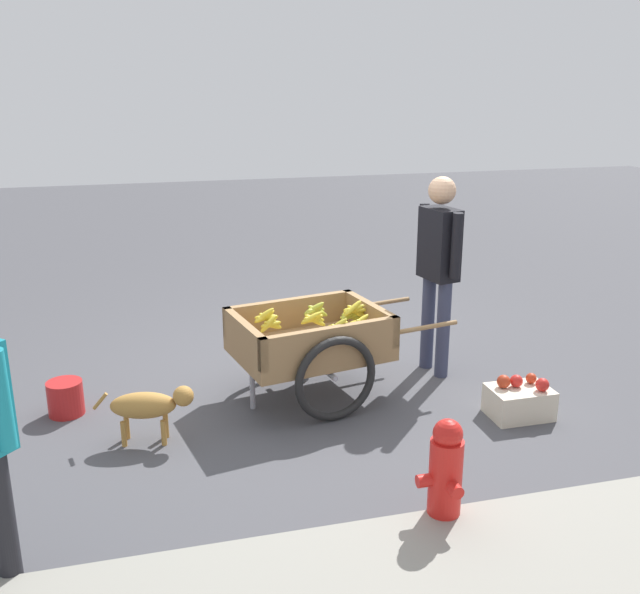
{
  "coord_description": "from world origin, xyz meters",
  "views": [
    {
      "loc": [
        1.42,
        5.21,
        2.38
      ],
      "look_at": [
        0.08,
        0.11,
        0.75
      ],
      "focal_mm": 40.24,
      "sensor_mm": 36.0,
      "label": 1
    }
  ],
  "objects_px": {
    "vendor_person": "(439,258)",
    "fire_hydrant": "(445,477)",
    "fruit_cart": "(311,343)",
    "dog": "(149,405)",
    "apple_crate": "(519,400)",
    "plastic_bucket": "(66,398)"
  },
  "relations": [
    {
      "from": "vendor_person",
      "to": "dog",
      "type": "distance_m",
      "value": 2.53
    },
    {
      "from": "dog",
      "to": "apple_crate",
      "type": "distance_m",
      "value": 2.63
    },
    {
      "from": "apple_crate",
      "to": "plastic_bucket",
      "type": "bearing_deg",
      "value": -15.26
    },
    {
      "from": "fruit_cart",
      "to": "apple_crate",
      "type": "relative_size",
      "value": 4.01
    },
    {
      "from": "fruit_cart",
      "to": "plastic_bucket",
      "type": "relative_size",
      "value": 6.85
    },
    {
      "from": "plastic_bucket",
      "to": "dog",
      "type": "bearing_deg",
      "value": 135.18
    },
    {
      "from": "dog",
      "to": "plastic_bucket",
      "type": "relative_size",
      "value": 2.58
    },
    {
      "from": "fruit_cart",
      "to": "vendor_person",
      "type": "distance_m",
      "value": 1.26
    },
    {
      "from": "dog",
      "to": "fire_hydrant",
      "type": "distance_m",
      "value": 2.07
    },
    {
      "from": "vendor_person",
      "to": "plastic_bucket",
      "type": "relative_size",
      "value": 6.34
    },
    {
      "from": "vendor_person",
      "to": "fire_hydrant",
      "type": "xyz_separation_m",
      "value": [
        0.84,
        2.08,
        -0.65
      ]
    },
    {
      "from": "vendor_person",
      "to": "apple_crate",
      "type": "relative_size",
      "value": 3.72
    },
    {
      "from": "fruit_cart",
      "to": "dog",
      "type": "xyz_separation_m",
      "value": [
        1.23,
        0.42,
        -0.17
      ]
    },
    {
      "from": "vendor_person",
      "to": "fire_hydrant",
      "type": "relative_size",
      "value": 2.44
    },
    {
      "from": "fruit_cart",
      "to": "vendor_person",
      "type": "relative_size",
      "value": 1.08
    },
    {
      "from": "dog",
      "to": "apple_crate",
      "type": "bearing_deg",
      "value": 173.71
    },
    {
      "from": "dog",
      "to": "plastic_bucket",
      "type": "distance_m",
      "value": 0.84
    },
    {
      "from": "fruit_cart",
      "to": "vendor_person",
      "type": "bearing_deg",
      "value": -168.55
    },
    {
      "from": "vendor_person",
      "to": "dog",
      "type": "relative_size",
      "value": 2.46
    },
    {
      "from": "fire_hydrant",
      "to": "fruit_cart",
      "type": "bearing_deg",
      "value": -81.67
    },
    {
      "from": "dog",
      "to": "plastic_bucket",
      "type": "xyz_separation_m",
      "value": [
        0.59,
        -0.58,
        -0.14
      ]
    },
    {
      "from": "plastic_bucket",
      "to": "vendor_person",
      "type": "bearing_deg",
      "value": -178.81
    }
  ]
}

